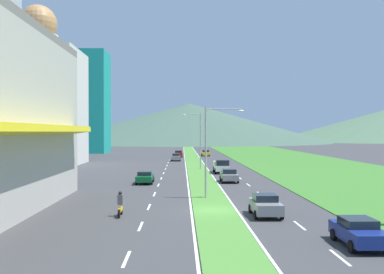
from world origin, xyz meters
TOP-DOWN VIEW (x-y plane):
  - ground_plane at (0.00, 0.00)m, footprint 600.00×600.00m
  - grass_median at (0.00, 60.00)m, footprint 3.20×240.00m
  - grass_verge_right at (20.60, 60.00)m, footprint 24.00×240.00m
  - lane_dash_left_1 at (-5.10, -12.68)m, footprint 0.16×2.80m
  - lane_dash_left_2 at (-5.10, -5.35)m, footprint 0.16×2.80m
  - lane_dash_left_3 at (-5.10, 1.97)m, footprint 0.16×2.80m
  - lane_dash_left_4 at (-5.10, 9.29)m, footprint 0.16×2.80m
  - lane_dash_left_5 at (-5.10, 16.61)m, footprint 0.16×2.80m
  - lane_dash_left_6 at (-5.10, 23.94)m, footprint 0.16×2.80m
  - lane_dash_left_7 at (-5.10, 31.26)m, footprint 0.16×2.80m
  - lane_dash_left_8 at (-5.10, 38.58)m, footprint 0.16×2.80m
  - lane_dash_left_9 at (-5.10, 45.91)m, footprint 0.16×2.80m
  - lane_dash_left_10 at (-5.10, 53.23)m, footprint 0.16×2.80m
  - lane_dash_left_11 at (-5.10, 60.55)m, footprint 0.16×2.80m
  - lane_dash_right_1 at (5.10, -12.68)m, footprint 0.16×2.80m
  - lane_dash_right_2 at (5.10, -5.35)m, footprint 0.16×2.80m
  - lane_dash_right_3 at (5.10, 1.97)m, footprint 0.16×2.80m
  - lane_dash_right_4 at (5.10, 9.29)m, footprint 0.16×2.80m
  - lane_dash_right_5 at (5.10, 16.61)m, footprint 0.16×2.80m
  - lane_dash_right_6 at (5.10, 23.94)m, footprint 0.16×2.80m
  - lane_dash_right_7 at (5.10, 31.26)m, footprint 0.16×2.80m
  - lane_dash_right_8 at (5.10, 38.58)m, footprint 0.16×2.80m
  - lane_dash_right_9 at (5.10, 45.91)m, footprint 0.16×2.80m
  - lane_dash_right_10 at (5.10, 53.23)m, footprint 0.16×2.80m
  - lane_dash_right_11 at (5.10, 60.55)m, footprint 0.16×2.80m
  - edge_line_median_left at (-1.75, 60.00)m, footprint 0.16×240.00m
  - edge_line_median_right at (1.75, 60.00)m, footprint 0.16×240.00m
  - domed_building at (-28.66, 48.64)m, footprint 15.11×15.11m
  - midrise_colored at (-29.87, 94.82)m, footprint 12.35×12.35m
  - hill_far_left at (-100.68, 243.08)m, footprint 159.92×159.92m
  - hill_far_center at (1.80, 221.36)m, footprint 158.09×158.09m
  - street_lamp_near at (0.15, 6.44)m, footprint 3.51×0.53m
  - street_lamp_mid at (0.23, 37.94)m, footprint 2.94×0.35m
  - car_0 at (3.50, -2.11)m, footprint 1.99×4.02m
  - car_1 at (-6.77, 18.50)m, footprint 1.97×4.78m
  - car_2 at (3.20, 19.48)m, footprint 2.03×4.05m
  - car_3 at (-3.22, 72.20)m, footprint 1.96×4.14m
  - car_4 at (-3.63, 58.54)m, footprint 1.86×4.22m
  - car_5 at (3.47, 76.79)m, footprint 2.03×4.34m
  - car_6 at (6.88, -10.53)m, footprint 2.01×4.25m
  - pickup_truck_0 at (3.32, 31.09)m, footprint 2.18×5.40m
  - motorcycle_rider at (-6.86, -1.93)m, footprint 0.36×2.00m

SIDE VIEW (x-z plane):
  - ground_plane at x=0.00m, z-range 0.00..0.00m
  - lane_dash_left_1 at x=-5.10m, z-range 0.00..0.01m
  - lane_dash_left_2 at x=-5.10m, z-range 0.00..0.01m
  - lane_dash_left_3 at x=-5.10m, z-range 0.00..0.01m
  - lane_dash_left_4 at x=-5.10m, z-range 0.00..0.01m
  - lane_dash_left_5 at x=-5.10m, z-range 0.00..0.01m
  - lane_dash_left_6 at x=-5.10m, z-range 0.00..0.01m
  - lane_dash_left_7 at x=-5.10m, z-range 0.00..0.01m
  - lane_dash_left_8 at x=-5.10m, z-range 0.00..0.01m
  - lane_dash_left_9 at x=-5.10m, z-range 0.00..0.01m
  - lane_dash_left_10 at x=-5.10m, z-range 0.00..0.01m
  - lane_dash_left_11 at x=-5.10m, z-range 0.00..0.01m
  - lane_dash_right_1 at x=5.10m, z-range 0.00..0.01m
  - lane_dash_right_2 at x=5.10m, z-range 0.00..0.01m
  - lane_dash_right_3 at x=5.10m, z-range 0.00..0.01m
  - lane_dash_right_4 at x=5.10m, z-range 0.00..0.01m
  - lane_dash_right_5 at x=5.10m, z-range 0.00..0.01m
  - lane_dash_right_6 at x=5.10m, z-range 0.00..0.01m
  - lane_dash_right_7 at x=5.10m, z-range 0.00..0.01m
  - lane_dash_right_8 at x=5.10m, z-range 0.00..0.01m
  - lane_dash_right_9 at x=5.10m, z-range 0.00..0.01m
  - lane_dash_right_10 at x=5.10m, z-range 0.00..0.01m
  - lane_dash_right_11 at x=5.10m, z-range 0.00..0.01m
  - edge_line_median_left at x=-1.75m, z-range 0.00..0.01m
  - edge_line_median_right at x=1.75m, z-range 0.00..0.01m
  - grass_median at x=0.00m, z-range 0.00..0.06m
  - grass_verge_right at x=20.60m, z-range 0.00..0.06m
  - car_1 at x=-6.77m, z-range 0.03..1.44m
  - motorcycle_rider at x=-6.86m, z-range -0.15..1.65m
  - car_6 at x=6.88m, z-range 0.03..1.48m
  - car_5 at x=3.47m, z-range 0.01..1.50m
  - car_2 at x=3.20m, z-range 0.01..1.55m
  - car_0 at x=3.50m, z-range 0.02..1.56m
  - car_4 at x=-3.63m, z-range 0.01..1.57m
  - car_3 at x=-3.22m, z-range 0.01..1.59m
  - pickup_truck_0 at x=3.32m, z-range -0.02..1.98m
  - street_lamp_near at x=0.15m, z-range 0.74..8.98m
  - street_lamp_mid at x=0.23m, z-range 0.69..9.73m
  - hill_far_center at x=1.80m, z-range 0.00..22.09m
  - hill_far_left at x=-100.68m, z-range 0.00..23.00m
  - domed_building at x=-28.66m, z-range -2.85..26.30m
  - midrise_colored at x=-29.87m, z-range 0.00..28.77m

